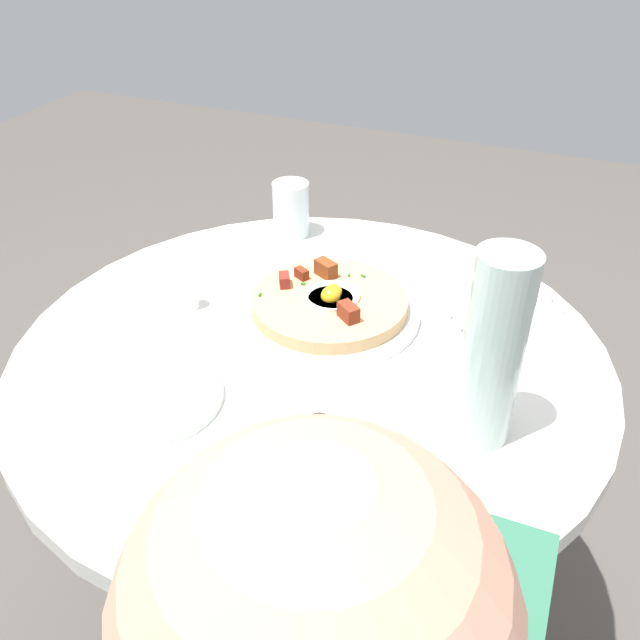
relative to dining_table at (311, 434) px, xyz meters
The scene contains 12 objects.
ground_plane 0.56m from the dining_table, ahead, with size 6.00×6.00×0.00m, color #4C4742.
dining_table is the anchor object (origin of this frame).
pizza_plate 0.20m from the dining_table, behind, with size 0.28×0.28×0.01m, color silver.
breakfast_pizza 0.22m from the dining_table, behind, with size 0.24×0.24×0.05m.
bread_plate 0.30m from the dining_table, 38.21° to the right, with size 0.19×0.19×0.01m, color silver.
napkin 0.37m from the dining_table, 128.02° to the left, with size 0.17×0.14×0.00m, color white.
fork 0.37m from the dining_table, 124.80° to the left, with size 0.18×0.01×0.01m, color silver.
knife 0.37m from the dining_table, 131.24° to the left, with size 0.18×0.01×0.01m, color silver.
water_glass 0.43m from the dining_table, 151.29° to the right, with size 0.07×0.07×0.10m, color silver.
water_bottle 0.41m from the dining_table, 73.05° to the left, with size 0.07×0.07×0.25m, color silver.
salt_shaker 0.30m from the dining_table, 96.94° to the right, with size 0.03×0.03×0.05m, color white.
pepper_shaker 0.30m from the dining_table, 26.14° to the left, with size 0.03×0.03×0.06m, color #3F3833.
Camera 1 is at (0.73, 0.32, 1.33)m, focal length 38.13 mm.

